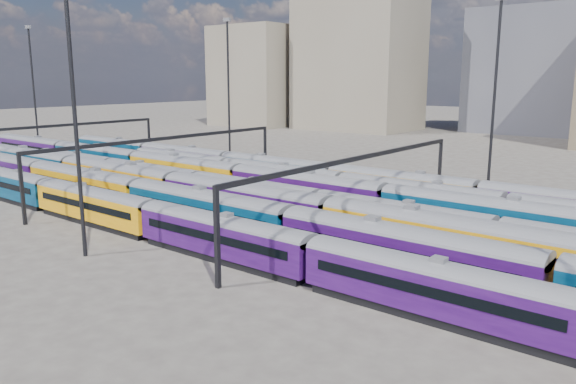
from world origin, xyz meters
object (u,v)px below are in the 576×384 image
Objects in this scene: rake_0 at (314,254)px; mast_2 at (74,99)px; rake_2 at (330,214)px; rake_1 at (291,224)px.

mast_2 is at bearing -161.01° from rake_0.
rake_2 reaches higher than rake_0.
rake_0 is 4.59× the size of mast_2.
rake_1 is at bearing -99.00° from rake_2.
mast_2 reaches higher than rake_1.
rake_0 is 11.36m from rake_2.
rake_0 is 24.37m from mast_2.
rake_0 is at bearing -39.08° from rake_1.
rake_2 is at bearing 118.22° from rake_0.
rake_1 is 21.65m from mast_2.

